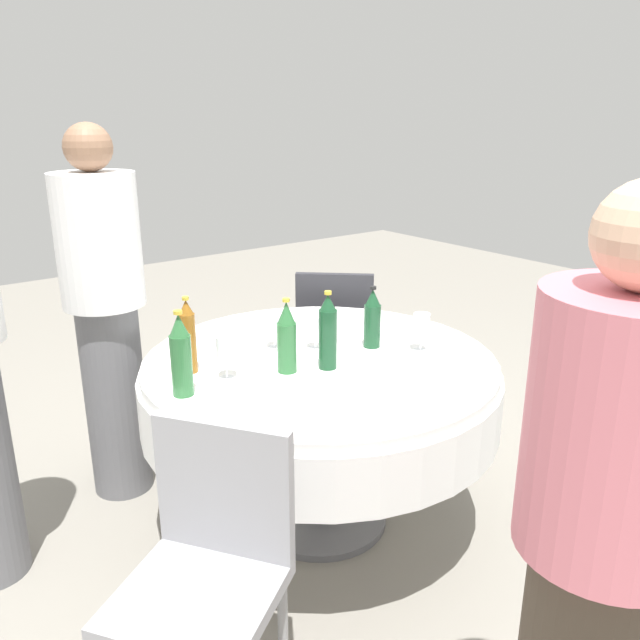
{
  "coord_description": "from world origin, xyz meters",
  "views": [
    {
      "loc": [
        -1.84,
        1.41,
        1.65
      ],
      "look_at": [
        0.0,
        0.0,
        0.89
      ],
      "focal_mm": 35.71,
      "sensor_mm": 36.0,
      "label": 1
    }
  ],
  "objects_px": {
    "plate_north": "(309,320)",
    "plate_south": "(231,338)",
    "person_east": "(106,312)",
    "bottle_dark_green_near": "(372,319)",
    "wine_glass_front": "(422,324)",
    "bottle_green_west": "(181,356)",
    "wine_glass_far": "(274,323)",
    "wine_glass_mid": "(225,348)",
    "bottle_amber_mid": "(188,337)",
    "dining_table": "(320,392)",
    "plate_rear": "(337,414)",
    "plate_right": "(416,330)",
    "chair_front": "(210,557)",
    "chair_far": "(335,332)",
    "wine_glass_west": "(315,325)",
    "person_near": "(598,559)",
    "bottle_dark_green_east": "(328,333)",
    "bottle_green_outer": "(287,338)"
  },
  "relations": [
    {
      "from": "wine_glass_west",
      "to": "plate_south",
      "type": "height_order",
      "value": "wine_glass_west"
    },
    {
      "from": "bottle_green_outer",
      "to": "person_east",
      "type": "relative_size",
      "value": 0.17
    },
    {
      "from": "dining_table",
      "to": "chair_far",
      "type": "height_order",
      "value": "chair_far"
    },
    {
      "from": "bottle_dark_green_east",
      "to": "bottle_amber_mid",
      "type": "xyz_separation_m",
      "value": [
        0.28,
        0.43,
        -0.0
      ]
    },
    {
      "from": "dining_table",
      "to": "plate_north",
      "type": "relative_size",
      "value": 5.55
    },
    {
      "from": "wine_glass_front",
      "to": "plate_north",
      "type": "distance_m",
      "value": 0.6
    },
    {
      "from": "wine_glass_front",
      "to": "person_east",
      "type": "height_order",
      "value": "person_east"
    },
    {
      "from": "plate_south",
      "to": "wine_glass_far",
      "type": "bearing_deg",
      "value": -153.79
    },
    {
      "from": "dining_table",
      "to": "plate_right",
      "type": "bearing_deg",
      "value": -91.91
    },
    {
      "from": "person_east",
      "to": "wine_glass_west",
      "type": "bearing_deg",
      "value": -84.6
    },
    {
      "from": "bottle_amber_mid",
      "to": "plate_south",
      "type": "relative_size",
      "value": 1.29
    },
    {
      "from": "bottle_amber_mid",
      "to": "wine_glass_far",
      "type": "height_order",
      "value": "bottle_amber_mid"
    },
    {
      "from": "bottle_green_west",
      "to": "bottle_dark_green_near",
      "type": "bearing_deg",
      "value": -92.82
    },
    {
      "from": "bottle_amber_mid",
      "to": "plate_rear",
      "type": "distance_m",
      "value": 0.66
    },
    {
      "from": "bottle_dark_green_east",
      "to": "bottle_green_west",
      "type": "relative_size",
      "value": 1.0
    },
    {
      "from": "bottle_dark_green_near",
      "to": "wine_glass_front",
      "type": "height_order",
      "value": "bottle_dark_green_near"
    },
    {
      "from": "plate_right",
      "to": "chair_far",
      "type": "xyz_separation_m",
      "value": [
        0.71,
        -0.12,
        -0.23
      ]
    },
    {
      "from": "wine_glass_mid",
      "to": "chair_front",
      "type": "bearing_deg",
      "value": 145.76
    },
    {
      "from": "chair_front",
      "to": "wine_glass_far",
      "type": "bearing_deg",
      "value": -78.17
    },
    {
      "from": "bottle_green_west",
      "to": "wine_glass_far",
      "type": "height_order",
      "value": "bottle_green_west"
    },
    {
      "from": "plate_right",
      "to": "wine_glass_front",
      "type": "bearing_deg",
      "value": 138.22
    },
    {
      "from": "dining_table",
      "to": "plate_rear",
      "type": "bearing_deg",
      "value": 148.69
    },
    {
      "from": "bottle_green_west",
      "to": "person_near",
      "type": "relative_size",
      "value": 0.19
    },
    {
      "from": "plate_north",
      "to": "plate_south",
      "type": "distance_m",
      "value": 0.4
    },
    {
      "from": "dining_table",
      "to": "wine_glass_west",
      "type": "relative_size",
      "value": 9.91
    },
    {
      "from": "chair_far",
      "to": "wine_glass_mid",
      "type": "bearing_deg",
      "value": -104.98
    },
    {
      "from": "wine_glass_mid",
      "to": "plate_north",
      "type": "bearing_deg",
      "value": -60.98
    },
    {
      "from": "wine_glass_far",
      "to": "person_near",
      "type": "height_order",
      "value": "person_near"
    },
    {
      "from": "bottle_green_outer",
      "to": "bottle_amber_mid",
      "type": "distance_m",
      "value": 0.36
    },
    {
      "from": "bottle_amber_mid",
      "to": "plate_north",
      "type": "bearing_deg",
      "value": -73.64
    },
    {
      "from": "dining_table",
      "to": "plate_south",
      "type": "distance_m",
      "value": 0.45
    },
    {
      "from": "plate_right",
      "to": "person_east",
      "type": "distance_m",
      "value": 1.33
    },
    {
      "from": "person_east",
      "to": "bottle_dark_green_near",
      "type": "bearing_deg",
      "value": -81.02
    },
    {
      "from": "bottle_amber_mid",
      "to": "chair_far",
      "type": "xyz_separation_m",
      "value": [
        0.51,
        -1.1,
        -0.36
      ]
    },
    {
      "from": "wine_glass_mid",
      "to": "chair_far",
      "type": "relative_size",
      "value": 0.19
    },
    {
      "from": "bottle_green_outer",
      "to": "chair_far",
      "type": "xyz_separation_m",
      "value": [
        0.73,
        -0.81,
        -0.35
      ]
    },
    {
      "from": "person_near",
      "to": "bottle_amber_mid",
      "type": "bearing_deg",
      "value": -70.98
    },
    {
      "from": "plate_rear",
      "to": "person_near",
      "type": "height_order",
      "value": "person_near"
    },
    {
      "from": "bottle_green_west",
      "to": "chair_far",
      "type": "height_order",
      "value": "bottle_green_west"
    },
    {
      "from": "bottle_amber_mid",
      "to": "person_near",
      "type": "relative_size",
      "value": 0.19
    },
    {
      "from": "person_near",
      "to": "plate_right",
      "type": "bearing_deg",
      "value": -108.73
    },
    {
      "from": "wine_glass_mid",
      "to": "wine_glass_front",
      "type": "relative_size",
      "value": 1.03
    },
    {
      "from": "person_near",
      "to": "chair_far",
      "type": "relative_size",
      "value": 1.79
    },
    {
      "from": "bottle_green_west",
      "to": "chair_far",
      "type": "xyz_separation_m",
      "value": [
        0.68,
        -1.21,
        -0.36
      ]
    },
    {
      "from": "wine_glass_front",
      "to": "chair_far",
      "type": "xyz_separation_m",
      "value": [
        0.88,
        -0.27,
        -0.34
      ]
    },
    {
      "from": "bottle_amber_mid",
      "to": "person_east",
      "type": "distance_m",
      "value": 0.59
    },
    {
      "from": "plate_south",
      "to": "chair_front",
      "type": "distance_m",
      "value": 1.12
    },
    {
      "from": "dining_table",
      "to": "bottle_dark_green_near",
      "type": "height_order",
      "value": "bottle_dark_green_near"
    },
    {
      "from": "plate_north",
      "to": "plate_south",
      "type": "xyz_separation_m",
      "value": [
        0.0,
        0.4,
        0.0
      ]
    },
    {
      "from": "chair_far",
      "to": "bottle_green_outer",
      "type": "bearing_deg",
      "value": -95.69
    }
  ]
}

